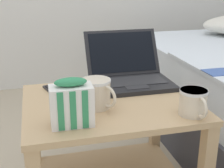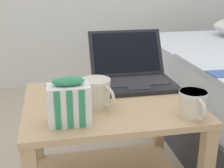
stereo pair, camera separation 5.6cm
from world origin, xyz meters
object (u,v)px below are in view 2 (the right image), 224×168
Objects in this scene: laptop at (132,74)px; snack_bag at (69,103)px; mug_front_left at (96,92)px; cell_phone at (61,89)px; mug_front_right at (193,103)px.

laptop is 0.45m from snack_bag.
laptop is at bearing 50.04° from mug_front_left.
snack_bag is at bearing -131.63° from mug_front_left.
cell_phone is (-0.12, 0.20, -0.05)m from mug_front_left.
mug_front_left reaches higher than cell_phone.
mug_front_left is 0.16m from snack_bag.
mug_front_right is (0.30, -0.14, -0.01)m from mug_front_left.
mug_front_left is 1.04× the size of mug_front_right.
mug_front_right is 0.82× the size of cell_phone.
laptop is at bearing 5.23° from cell_phone.
mug_front_left is at bearing -59.12° from cell_phone.
laptop is 2.45× the size of mug_front_left.
mug_front_right is at bearing -3.97° from snack_bag.
mug_front_right is 0.41m from snack_bag.
laptop is 0.39m from mug_front_right.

